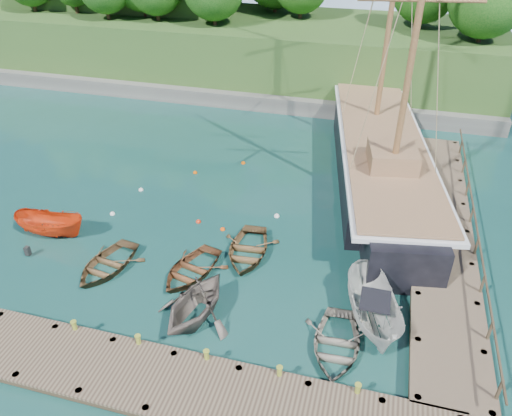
# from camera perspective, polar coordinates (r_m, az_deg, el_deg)

# --- Properties ---
(ground) EXTENTS (160.00, 160.00, 0.00)m
(ground) POSITION_cam_1_polar(r_m,az_deg,el_deg) (25.34, -5.85, -8.17)
(ground) COLOR #103934
(ground) RESTS_ON ground
(dock_near) EXTENTS (20.00, 3.20, 1.10)m
(dock_near) POSITION_cam_1_polar(r_m,az_deg,el_deg) (20.37, -7.06, -19.89)
(dock_near) COLOR #433227
(dock_near) RESTS_ON ground
(dock_east) EXTENTS (3.20, 24.00, 1.10)m
(dock_east) POSITION_cam_1_polar(r_m,az_deg,el_deg) (29.72, 20.48, -2.37)
(dock_east) COLOR #433227
(dock_east) RESTS_ON ground
(bollard_0) EXTENTS (0.26, 0.26, 0.45)m
(bollard_0) POSITION_cam_1_polar(r_m,az_deg,el_deg) (23.76, -19.68, -13.88)
(bollard_0) COLOR olive
(bollard_0) RESTS_ON ground
(bollard_1) EXTENTS (0.26, 0.26, 0.45)m
(bollard_1) POSITION_cam_1_polar(r_m,az_deg,el_deg) (22.46, -13.04, -15.84)
(bollard_1) COLOR olive
(bollard_1) RESTS_ON ground
(bollard_2) EXTENTS (0.26, 0.26, 0.45)m
(bollard_2) POSITION_cam_1_polar(r_m,az_deg,el_deg) (21.50, -5.55, -17.77)
(bollard_2) COLOR olive
(bollard_2) RESTS_ON ground
(bollard_3) EXTENTS (0.26, 0.26, 0.45)m
(bollard_3) POSITION_cam_1_polar(r_m,az_deg,el_deg) (20.93, 2.65, -19.52)
(bollard_3) COLOR olive
(bollard_3) RESTS_ON ground
(bollard_4) EXTENTS (0.26, 0.26, 0.45)m
(bollard_4) POSITION_cam_1_polar(r_m,az_deg,el_deg) (20.79, 11.29, -20.93)
(bollard_4) COLOR olive
(bollard_4) RESTS_ON ground
(rowboat_0) EXTENTS (3.51, 4.46, 0.84)m
(rowboat_0) POSITION_cam_1_polar(r_m,az_deg,el_deg) (26.98, -16.63, -6.66)
(rowboat_0) COLOR brown
(rowboat_0) RESTS_ON ground
(rowboat_1) EXTENTS (4.45, 4.90, 2.24)m
(rowboat_1) POSITION_cam_1_polar(r_m,az_deg,el_deg) (23.47, -6.81, -12.34)
(rowboat_1) COLOR #62574F
(rowboat_1) RESTS_ON ground
(rowboat_2) EXTENTS (3.79, 4.61, 0.83)m
(rowboat_2) POSITION_cam_1_polar(r_m,az_deg,el_deg) (25.76, -7.43, -7.49)
(rowboat_2) COLOR brown
(rowboat_2) RESTS_ON ground
(rowboat_3) EXTENTS (3.15, 4.29, 0.86)m
(rowboat_3) POSITION_cam_1_polar(r_m,az_deg,el_deg) (22.30, 9.03, -15.69)
(rowboat_3) COLOR #6D675B
(rowboat_3) RESTS_ON ground
(rowboat_4) EXTENTS (3.36, 4.50, 0.89)m
(rowboat_4) POSITION_cam_1_polar(r_m,az_deg,el_deg) (26.77, -1.00, -5.37)
(rowboat_4) COLOR brown
(rowboat_4) RESTS_ON ground
(motorboat_orange) EXTENTS (4.26, 1.73, 1.63)m
(motorboat_orange) POSITION_cam_1_polar(r_m,az_deg,el_deg) (30.44, -22.17, -2.88)
(motorboat_orange) COLOR red
(motorboat_orange) RESTS_ON ground
(cabin_boat_white) EXTENTS (3.44, 5.67, 2.06)m
(cabin_boat_white) POSITION_cam_1_polar(r_m,az_deg,el_deg) (23.64, 13.05, -12.74)
(cabin_boat_white) COLOR silver
(cabin_boat_white) RESTS_ON ground
(schooner) EXTENTS (9.07, 29.22, 21.85)m
(schooner) POSITION_cam_1_polar(r_m,az_deg,el_deg) (34.14, 14.02, 5.12)
(schooner) COLOR black
(schooner) RESTS_ON ground
(mooring_buoy_0) EXTENTS (0.31, 0.31, 0.31)m
(mooring_buoy_0) POSITION_cam_1_polar(r_m,az_deg,el_deg) (31.15, -16.08, -0.70)
(mooring_buoy_0) COLOR white
(mooring_buoy_0) RESTS_ON ground
(mooring_buoy_1) EXTENTS (0.31, 0.31, 0.31)m
(mooring_buoy_1) POSITION_cam_1_polar(r_m,az_deg,el_deg) (29.43, -6.59, -1.62)
(mooring_buoy_1) COLOR red
(mooring_buoy_1) RESTS_ON ground
(mooring_buoy_2) EXTENTS (0.29, 0.29, 0.29)m
(mooring_buoy_2) POSITION_cam_1_polar(r_m,az_deg,el_deg) (28.67, -3.83, -2.50)
(mooring_buoy_2) COLOR #DD4004
(mooring_buoy_2) RESTS_ON ground
(mooring_buoy_3) EXTENTS (0.34, 0.34, 0.34)m
(mooring_buoy_3) POSITION_cam_1_polar(r_m,az_deg,el_deg) (29.76, 2.39, -0.98)
(mooring_buoy_3) COLOR white
(mooring_buoy_3) RESTS_ON ground
(mooring_buoy_4) EXTENTS (0.28, 0.28, 0.28)m
(mooring_buoy_4) POSITION_cam_1_polar(r_m,az_deg,el_deg) (34.57, -6.97, 3.99)
(mooring_buoy_4) COLOR #E55400
(mooring_buoy_4) RESTS_ON ground
(mooring_buoy_5) EXTENTS (0.30, 0.30, 0.30)m
(mooring_buoy_5) POSITION_cam_1_polar(r_m,az_deg,el_deg) (35.56, -1.47, 5.11)
(mooring_buoy_5) COLOR #CE4C00
(mooring_buoy_5) RESTS_ON ground
(mooring_buoy_6) EXTENTS (0.31, 0.31, 0.31)m
(mooring_buoy_6) POSITION_cam_1_polar(r_m,az_deg,el_deg) (33.16, -13.00, 1.99)
(mooring_buoy_6) COLOR silver
(mooring_buoy_6) RESTS_ON ground
(headland) EXTENTS (51.00, 19.31, 12.90)m
(headland) POSITION_cam_1_polar(r_m,az_deg,el_deg) (54.20, -7.54, 20.90)
(headland) COLOR #474744
(headland) RESTS_ON ground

